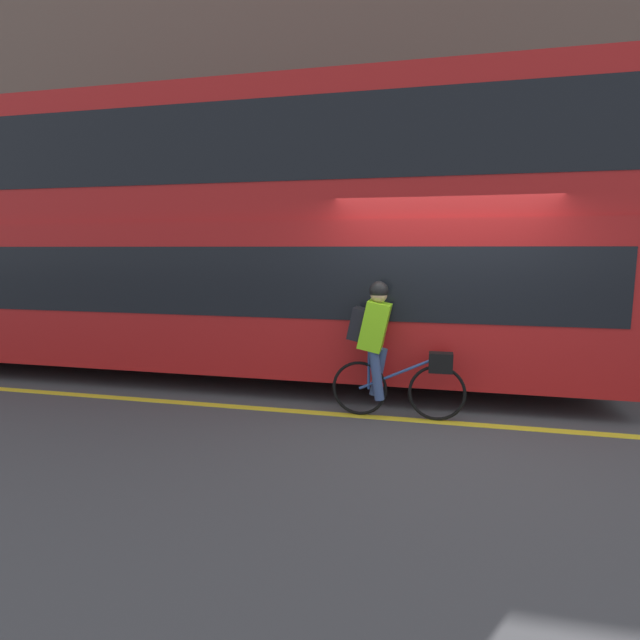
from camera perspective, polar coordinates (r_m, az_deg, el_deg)
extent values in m
plane|color=#424244|center=(6.00, 13.30, -10.68)|extent=(80.00, 80.00, 0.00)
cube|color=yellow|center=(5.82, 13.31, -11.25)|extent=(50.00, 0.14, 0.01)
cube|color=gray|center=(10.80, 13.22, -1.96)|extent=(60.00, 2.41, 0.11)
cube|color=brown|center=(12.23, 13.91, 19.42)|extent=(60.00, 0.30, 8.70)
cylinder|color=black|center=(7.19, 13.65, -3.75)|extent=(0.92, 0.30, 0.92)
cylinder|color=black|center=(9.98, -31.13, -1.41)|extent=(0.92, 0.30, 0.92)
cube|color=#B21919|center=(7.85, -12.77, 3.22)|extent=(11.34, 2.41, 1.98)
cube|color=black|center=(7.83, -12.82, 4.95)|extent=(10.89, 2.43, 0.87)
cube|color=#B21919|center=(7.91, -13.21, 16.66)|extent=(11.34, 2.31, 1.71)
cube|color=black|center=(7.92, -13.23, 17.27)|extent=(10.89, 2.33, 0.96)
torus|color=black|center=(5.77, 13.21, -8.14)|extent=(0.64, 0.04, 0.64)
torus|color=black|center=(5.82, 4.54, -7.78)|extent=(0.64, 0.04, 0.64)
cylinder|color=#2D4C8C|center=(5.73, 8.90, -6.03)|extent=(0.88, 0.03, 0.43)
cylinder|color=#2D4C8C|center=(5.75, 5.60, -5.60)|extent=(0.03, 0.03, 0.47)
cube|color=black|center=(5.68, 13.63, -4.75)|extent=(0.26, 0.16, 0.22)
cube|color=#8CE019|center=(5.64, 6.28, -0.67)|extent=(0.37, 0.32, 0.58)
cube|color=black|center=(5.67, 4.27, -0.40)|extent=(0.21, 0.26, 0.38)
cylinder|color=#384C7A|center=(5.84, 6.69, -5.89)|extent=(0.21, 0.11, 0.57)
cylinder|color=#384C7A|center=(5.66, 6.49, -6.33)|extent=(0.19, 0.11, 0.57)
sphere|color=tan|center=(5.60, 6.74, 2.92)|extent=(0.19, 0.19, 0.19)
sphere|color=black|center=(5.59, 6.75, 3.35)|extent=(0.21, 0.21, 0.21)
cylinder|color=#262628|center=(12.50, -19.04, 1.33)|extent=(0.57, 0.57, 0.82)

